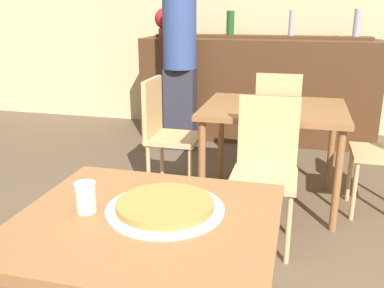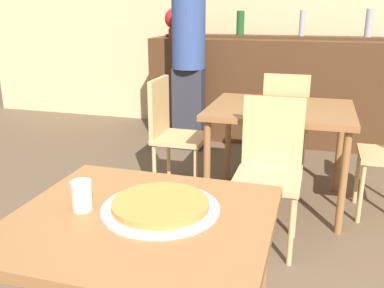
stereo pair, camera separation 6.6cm
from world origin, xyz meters
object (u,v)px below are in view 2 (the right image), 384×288
object	(u,v)px
chair_far_side_back	(285,118)
cheese_shaker	(82,195)
potted_plant	(175,21)
chair_far_side_front	(270,163)
pizza_tray	(161,206)
person_standing	(189,56)
chair_far_side_left	(171,128)

from	to	relation	value
chair_far_side_back	cheese_shaker	bearing A→B (deg)	77.98
potted_plant	chair_far_side_back	bearing A→B (deg)	-37.77
chair_far_side_front	pizza_tray	xyz separation A→B (m)	(-0.26, -1.23, 0.24)
person_standing	chair_far_side_left	bearing A→B (deg)	-80.35
person_standing	potted_plant	size ratio (longest dim) A/B	5.50
chair_far_side_left	chair_far_side_back	bearing A→B (deg)	-55.12
chair_far_side_back	potted_plant	bearing A→B (deg)	-37.77
cheese_shaker	chair_far_side_left	bearing A→B (deg)	99.62
chair_far_side_left	potted_plant	distance (m)	1.89
chair_far_side_front	potted_plant	size ratio (longest dim) A/B	2.85
person_standing	pizza_tray	bearing A→B (deg)	-75.11
person_standing	potted_plant	world-z (taller)	person_standing
chair_far_side_left	person_standing	size ratio (longest dim) A/B	0.52
pizza_tray	person_standing	distance (m)	3.05
chair_far_side_back	pizza_tray	bearing A→B (deg)	83.84
chair_far_side_front	cheese_shaker	bearing A→B (deg)	-112.15
chair_far_side_back	cheese_shaker	xyz separation A→B (m)	(-0.53, -2.49, 0.28)
chair_far_side_left	person_standing	distance (m)	1.22
pizza_tray	chair_far_side_left	bearing A→B (deg)	107.98
chair_far_side_front	person_standing	distance (m)	2.05
chair_far_side_left	potted_plant	world-z (taller)	potted_plant
chair_far_side_front	potted_plant	distance (m)	2.73
person_standing	chair_far_side_back	bearing A→B (deg)	-26.65
chair_far_side_front	cheese_shaker	xyz separation A→B (m)	(-0.53, -1.30, 0.28)
person_standing	potted_plant	xyz separation A→B (m)	(-0.32, 0.53, 0.33)
chair_far_side_left	pizza_tray	distance (m)	1.93
chair_far_side_front	cheese_shaker	world-z (taller)	chair_far_side_front
pizza_tray	person_standing	xyz separation A→B (m)	(-0.78, 2.94, 0.21)
chair_far_side_back	person_standing	world-z (taller)	person_standing
chair_far_side_left	cheese_shaker	world-z (taller)	chair_far_side_left
potted_plant	chair_far_side_left	bearing A→B (deg)	-72.90
chair_far_side_front	potted_plant	world-z (taller)	potted_plant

